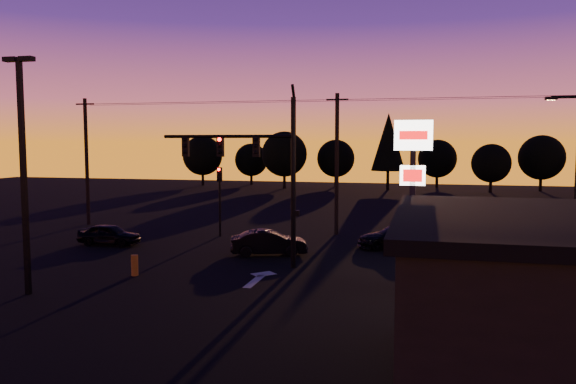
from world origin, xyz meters
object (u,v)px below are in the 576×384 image
car_left (109,234)px  secondary_signal (220,191)px  car_mid (269,243)px  car_right (398,236)px  streetlight (575,176)px  traffic_signal_mast (260,163)px  suv_parked (521,306)px  parking_lot_light (23,159)px  pylon_sign (413,168)px  bollard (135,265)px

car_left → secondary_signal: bearing=-50.2°
car_mid → car_right: bearing=-79.7°
secondary_signal → streetlight: (18.91, -5.99, 1.56)m
traffic_signal_mast → suv_parked: (10.67, -6.47, -4.29)m
secondary_signal → car_right: secondary_signal is taller
traffic_signal_mast → secondary_signal: size_ratio=1.97×
parking_lot_light → streetlight: size_ratio=1.14×
streetlight → car_right: 9.86m
pylon_sign → car_left: 18.58m
traffic_signal_mast → suv_parked: 13.20m
car_mid → car_right: car_right is taller
traffic_signal_mast → car_mid: 5.02m
parking_lot_light → car_mid: size_ratio=2.28×
traffic_signal_mast → suv_parked: size_ratio=1.86×
pylon_sign → car_left: size_ratio=1.89×
car_left → suv_parked: (20.73, -9.64, 0.03)m
traffic_signal_mast → pylon_sign: bearing=-19.4°
traffic_signal_mast → secondary_signal: traffic_signal_mast is taller
car_right → suv_parked: (4.49, -12.65, -0.02)m
traffic_signal_mast → bollard: (-4.90, -3.22, -4.47)m
traffic_signal_mast → suv_parked: traffic_signal_mast is taller
secondary_signal → car_right: (11.08, -1.32, -2.20)m
bollard → parking_lot_light: bearing=-123.6°
car_left → car_mid: (9.73, -0.57, 0.05)m
car_mid → suv_parked: bearing=-148.0°
secondary_signal → streetlight: streetlight is taller
car_left → bollard: bearing=-141.3°
car_left → car_mid: size_ratio=0.90×
secondary_signal → car_mid: (4.57, -4.89, -2.20)m
car_mid → car_right: size_ratio=0.88×
secondary_signal → parking_lot_light: 14.90m
parking_lot_light → pylon_sign: size_ratio=1.34×
streetlight → suv_parked: bearing=-112.7°
streetlight → car_mid: (-14.34, 1.09, -3.76)m
traffic_signal_mast → car_left: bearing=162.5°
bollard → car_left: (-5.16, 6.40, 0.15)m
bollard → car_mid: (4.57, 5.82, 0.19)m
parking_lot_light → streetlight: bearing=21.7°
secondary_signal → car_right: bearing=-6.8°
secondary_signal → car_mid: bearing=-47.0°
secondary_signal → bollard: size_ratio=4.68×
parking_lot_light → traffic_signal_mast: bearing=43.4°
car_right → parking_lot_light: bearing=-67.7°
streetlight → suv_parked: 9.44m
streetlight → car_left: (-24.07, 1.66, -3.81)m
parking_lot_light → suv_parked: size_ratio=1.98×
traffic_signal_mast → bollard: bearing=-146.7°
suv_parked → car_right: bearing=119.9°
pylon_sign → suv_parked: (3.57, -3.98, -4.27)m
pylon_sign → car_right: 9.70m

